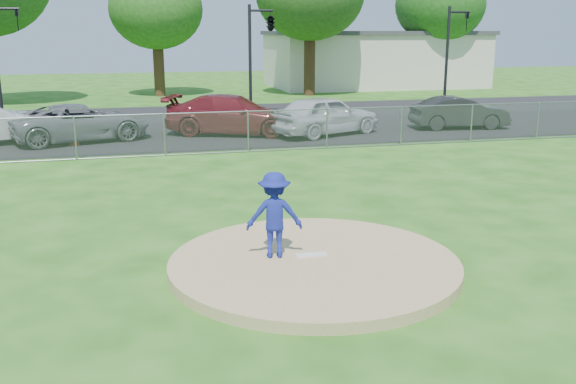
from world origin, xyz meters
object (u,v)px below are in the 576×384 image
Objects in this scene: parked_car_gray at (81,123)px; traffic_signal_right at (451,49)px; commercial_building at (374,59)px; parked_car_darkred at (233,115)px; traffic_signal_left at (1,52)px; traffic_signal_center at (268,25)px; parked_car_pearl at (325,115)px; traffic_cone at (74,135)px; parked_car_charcoal at (459,113)px; pitcher at (274,215)px.

traffic_signal_right is at bearing -90.27° from parked_car_gray.
parked_car_darkred is at bearing -124.33° from commercial_building.
traffic_signal_center is at bearing -0.00° from traffic_signal_left.
parked_car_darkred is (6.21, 0.28, 0.09)m from parked_car_gray.
traffic_signal_center reaches higher than parked_car_pearl.
traffic_signal_left is 1.13× the size of parked_car_pearl.
traffic_cone is at bearing 67.11° from parked_car_pearl.
traffic_signal_right is at bearing -96.29° from commercial_building.
parked_car_pearl reaches higher than parked_car_charcoal.
traffic_signal_center is 1.29× the size of parked_car_charcoal.
parked_car_charcoal is (20.13, -6.53, -2.64)m from traffic_signal_left.
commercial_building is at bearing -104.35° from pitcher.
parked_car_pearl is (13.67, -6.85, -2.51)m from traffic_signal_left.
pitcher reaches higher than parked_car_darkred.
traffic_signal_left is at bearing 116.78° from traffic_cone.
traffic_signal_right is 7.46× the size of traffic_cone.
traffic_signal_right reaches higher than parked_car_gray.
pitcher is at bearing -124.55° from traffic_signal_right.
commercial_building is 20.17m from traffic_signal_center.
parked_car_darkred is at bearing -105.02° from parked_car_gray.
traffic_signal_left reaches higher than traffic_cone.
parked_car_pearl reaches higher than parked_car_darkred.
parked_car_pearl reaches higher than parked_car_gray.
parked_car_darkred is 1.33× the size of parked_car_charcoal.
pitcher reaches higher than traffic_cone.
traffic_cone is (-9.25, -6.90, -4.23)m from traffic_signal_center.
commercial_building is 25.43m from parked_car_pearl.
traffic_signal_left is at bearing 40.22° from parked_car_pearl.
commercial_building reaches higher than pitcher.
traffic_cone is (-21.28, -22.90, -1.77)m from commercial_building.
traffic_signal_left is 3.46× the size of pitcher.
commercial_building reaches higher than parked_car_darkred.
traffic_signal_left is 1.29× the size of parked_car_charcoal.
parked_car_charcoal is (6.46, 0.32, -0.13)m from parked_car_pearl.
traffic_signal_left is at bearing 80.96° from parked_car_darkred.
traffic_signal_right is at bearing 0.00° from traffic_signal_left.
traffic_cone is at bearing -132.91° from commercial_building.
parked_car_pearl is (3.76, -1.10, 0.01)m from parked_car_darkred.
commercial_building is 2.85× the size of parked_car_darkred.
commercial_building is at bearing 83.71° from traffic_signal_right.
traffic_signal_right reaches higher than traffic_cone.
parked_car_gray is at bearing -133.72° from commercial_building.
parked_car_pearl is (0.93, -6.85, -3.76)m from traffic_signal_center.
traffic_signal_right reaches higher than parked_car_darkred.
parked_car_charcoal is (16.65, 0.37, 0.34)m from traffic_cone.
traffic_signal_center is 11.53m from parked_car_gray.
pitcher is 16.01m from parked_car_darkred.
traffic_signal_right reaches higher than parked_car_charcoal.
parked_car_darkred is (-13.09, -5.75, -2.52)m from traffic_signal_right.
commercial_building is 29.51m from traffic_signal_left.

